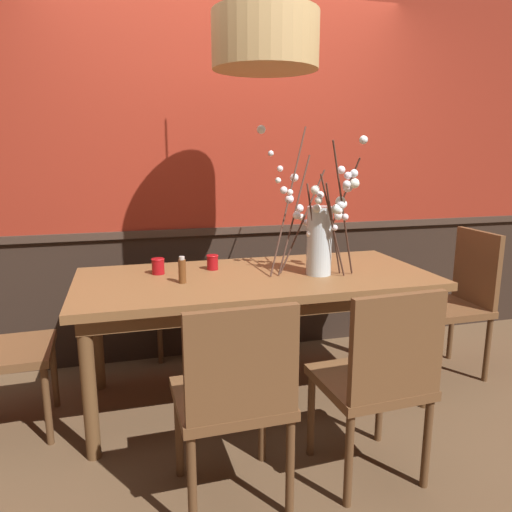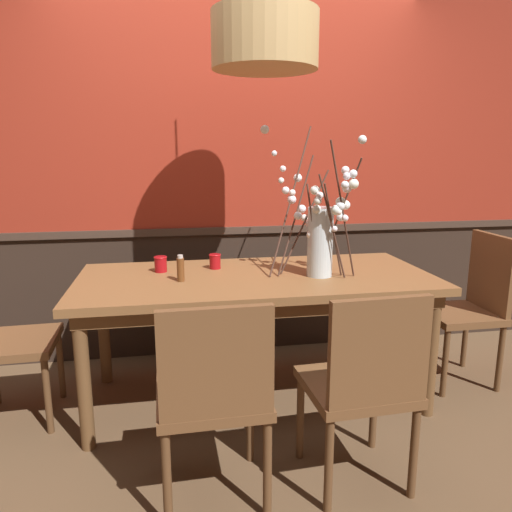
{
  "view_description": "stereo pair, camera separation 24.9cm",
  "coord_description": "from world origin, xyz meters",
  "px_view_note": "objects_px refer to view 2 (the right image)",
  "views": [
    {
      "loc": [
        -0.71,
        -2.59,
        1.46
      ],
      "look_at": [
        0.0,
        0.0,
        0.88
      ],
      "focal_mm": 33.7,
      "sensor_mm": 36.0,
      "label": 1
    },
    {
      "loc": [
        -0.47,
        -2.65,
        1.46
      ],
      "look_at": [
        0.0,
        0.0,
        0.88
      ],
      "focal_mm": 33.7,
      "sensor_mm": 36.0,
      "label": 2
    }
  ],
  "objects_px": {
    "dining_table": "(256,289)",
    "chair_near_side_left": "(214,392)",
    "chair_head_east_end": "(471,302)",
    "vase_with_blossoms": "(320,232)",
    "chair_far_side_left": "(192,278)",
    "candle_holder_nearer_center": "(161,264)",
    "condiment_bottle": "(181,269)",
    "candle_holder_nearer_edge": "(215,261)",
    "pendant_lamp": "(265,41)",
    "chair_near_side_right": "(364,380)"
  },
  "relations": [
    {
      "from": "chair_far_side_left",
      "to": "chair_near_side_left",
      "type": "bearing_deg",
      "value": -89.87
    },
    {
      "from": "chair_head_east_end",
      "to": "candle_holder_nearer_center",
      "type": "height_order",
      "value": "chair_head_east_end"
    },
    {
      "from": "pendant_lamp",
      "to": "candle_holder_nearer_edge",
      "type": "bearing_deg",
      "value": 137.97
    },
    {
      "from": "candle_holder_nearer_center",
      "to": "vase_with_blossoms",
      "type": "bearing_deg",
      "value": -15.42
    },
    {
      "from": "candle_holder_nearer_edge",
      "to": "chair_head_east_end",
      "type": "bearing_deg",
      "value": -7.64
    },
    {
      "from": "chair_head_east_end",
      "to": "vase_with_blossoms",
      "type": "distance_m",
      "value": 1.14
    },
    {
      "from": "chair_head_east_end",
      "to": "candle_holder_nearer_center",
      "type": "xyz_separation_m",
      "value": [
        -1.93,
        0.19,
        0.28
      ]
    },
    {
      "from": "chair_far_side_left",
      "to": "candle_holder_nearer_center",
      "type": "height_order",
      "value": "chair_far_side_left"
    },
    {
      "from": "candle_holder_nearer_center",
      "to": "condiment_bottle",
      "type": "relative_size",
      "value": 0.63
    },
    {
      "from": "chair_near_side_left",
      "to": "chair_far_side_left",
      "type": "relative_size",
      "value": 0.96
    },
    {
      "from": "chair_near_side_left",
      "to": "condiment_bottle",
      "type": "relative_size",
      "value": 6.17
    },
    {
      "from": "chair_near_side_left",
      "to": "candle_holder_nearer_center",
      "type": "height_order",
      "value": "chair_near_side_left"
    },
    {
      "from": "vase_with_blossoms",
      "to": "candle_holder_nearer_center",
      "type": "distance_m",
      "value": 0.96
    },
    {
      "from": "dining_table",
      "to": "candle_holder_nearer_center",
      "type": "distance_m",
      "value": 0.58
    },
    {
      "from": "chair_far_side_left",
      "to": "pendant_lamp",
      "type": "height_order",
      "value": "pendant_lamp"
    },
    {
      "from": "chair_head_east_end",
      "to": "vase_with_blossoms",
      "type": "bearing_deg",
      "value": -176.8
    },
    {
      "from": "chair_near_side_left",
      "to": "candle_holder_nearer_edge",
      "type": "relative_size",
      "value": 10.18
    },
    {
      "from": "chair_head_east_end",
      "to": "pendant_lamp",
      "type": "xyz_separation_m",
      "value": [
        -1.35,
        -0.02,
        1.49
      ]
    },
    {
      "from": "dining_table",
      "to": "chair_near_side_left",
      "type": "relative_size",
      "value": 2.22
    },
    {
      "from": "vase_with_blossoms",
      "to": "candle_holder_nearer_edge",
      "type": "relative_size",
      "value": 9.49
    },
    {
      "from": "chair_near_side_left",
      "to": "chair_far_side_left",
      "type": "xyz_separation_m",
      "value": [
        -0.0,
        1.78,
        0.01
      ]
    },
    {
      "from": "vase_with_blossoms",
      "to": "candle_holder_nearer_center",
      "type": "height_order",
      "value": "vase_with_blossoms"
    },
    {
      "from": "candle_holder_nearer_center",
      "to": "condiment_bottle",
      "type": "distance_m",
      "value": 0.26
    },
    {
      "from": "chair_head_east_end",
      "to": "pendant_lamp",
      "type": "relative_size",
      "value": 1.11
    },
    {
      "from": "dining_table",
      "to": "condiment_bottle",
      "type": "relative_size",
      "value": 13.69
    },
    {
      "from": "chair_near_side_right",
      "to": "condiment_bottle",
      "type": "xyz_separation_m",
      "value": [
        -0.74,
        0.82,
        0.32
      ]
    },
    {
      "from": "chair_near_side_left",
      "to": "condiment_bottle",
      "type": "bearing_deg",
      "value": 97.2
    },
    {
      "from": "pendant_lamp",
      "to": "chair_near_side_left",
      "type": "bearing_deg",
      "value": -113.71
    },
    {
      "from": "dining_table",
      "to": "chair_near_side_right",
      "type": "bearing_deg",
      "value": -70.48
    },
    {
      "from": "dining_table",
      "to": "vase_with_blossoms",
      "type": "height_order",
      "value": "vase_with_blossoms"
    },
    {
      "from": "chair_far_side_left",
      "to": "chair_head_east_end",
      "type": "xyz_separation_m",
      "value": [
        1.72,
        -0.92,
        0.0
      ]
    },
    {
      "from": "dining_table",
      "to": "chair_near_side_left",
      "type": "xyz_separation_m",
      "value": [
        -0.33,
        -0.87,
        -0.17
      ]
    },
    {
      "from": "chair_near_side_left",
      "to": "chair_head_east_end",
      "type": "distance_m",
      "value": 1.92
    },
    {
      "from": "chair_far_side_left",
      "to": "candle_holder_nearer_edge",
      "type": "relative_size",
      "value": 10.57
    },
    {
      "from": "candle_holder_nearer_center",
      "to": "condiment_bottle",
      "type": "height_order",
      "value": "condiment_bottle"
    },
    {
      "from": "chair_near_side_left",
      "to": "chair_near_side_right",
      "type": "distance_m",
      "value": 0.64
    },
    {
      "from": "vase_with_blossoms",
      "to": "chair_far_side_left",
      "type": "bearing_deg",
      "value": 125.15
    },
    {
      "from": "pendant_lamp",
      "to": "chair_head_east_end",
      "type": "bearing_deg",
      "value": 0.76
    },
    {
      "from": "chair_near_side_left",
      "to": "vase_with_blossoms",
      "type": "distance_m",
      "value": 1.17
    },
    {
      "from": "chair_head_east_end",
      "to": "pendant_lamp",
      "type": "distance_m",
      "value": 2.01
    },
    {
      "from": "dining_table",
      "to": "condiment_bottle",
      "type": "xyz_separation_m",
      "value": [
        -0.43,
        -0.06,
        0.15
      ]
    },
    {
      "from": "chair_near_side_left",
      "to": "candle_holder_nearer_edge",
      "type": "distance_m",
      "value": 1.12
    },
    {
      "from": "candle_holder_nearer_center",
      "to": "chair_near_side_right",
      "type": "bearing_deg",
      "value": -50.9
    },
    {
      "from": "chair_head_east_end",
      "to": "vase_with_blossoms",
      "type": "height_order",
      "value": "vase_with_blossoms"
    },
    {
      "from": "condiment_bottle",
      "to": "candle_holder_nearer_center",
      "type": "bearing_deg",
      "value": 115.58
    },
    {
      "from": "chair_far_side_left",
      "to": "pendant_lamp",
      "type": "distance_m",
      "value": 1.8
    },
    {
      "from": "chair_near_side_left",
      "to": "candle_holder_nearer_edge",
      "type": "bearing_deg",
      "value": 84.16
    },
    {
      "from": "chair_far_side_left",
      "to": "candle_holder_nearer_edge",
      "type": "bearing_deg",
      "value": -80.83
    },
    {
      "from": "chair_head_east_end",
      "to": "chair_far_side_left",
      "type": "bearing_deg",
      "value": 151.83
    },
    {
      "from": "vase_with_blossoms",
      "to": "candle_holder_nearer_edge",
      "type": "height_order",
      "value": "vase_with_blossoms"
    }
  ]
}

